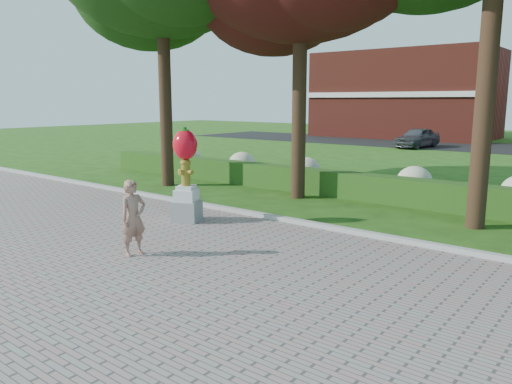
% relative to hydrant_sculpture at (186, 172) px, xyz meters
% --- Properties ---
extents(ground, '(100.00, 100.00, 0.00)m').
position_rel_hydrant_sculpture_xyz_m(ground, '(2.37, -1.51, -1.29)').
color(ground, '#244A12').
rests_on(ground, ground).
extents(walkway, '(40.00, 14.00, 0.04)m').
position_rel_hydrant_sculpture_xyz_m(walkway, '(2.37, -5.51, -1.27)').
color(walkway, gray).
rests_on(walkway, ground).
extents(curb, '(40.00, 0.18, 0.15)m').
position_rel_hydrant_sculpture_xyz_m(curb, '(2.37, 1.49, -1.21)').
color(curb, '#ADADA5').
rests_on(curb, ground).
extents(lawn_hedge, '(24.00, 0.70, 0.80)m').
position_rel_hydrant_sculpture_xyz_m(lawn_hedge, '(2.37, 5.49, -0.89)').
color(lawn_hedge, '#204614').
rests_on(lawn_hedge, ground).
extents(hydrangea_row, '(20.10, 1.10, 0.99)m').
position_rel_hydrant_sculpture_xyz_m(hydrangea_row, '(2.94, 6.49, -0.74)').
color(hydrangea_row, beige).
rests_on(hydrangea_row, ground).
extents(building_left, '(14.00, 8.00, 7.00)m').
position_rel_hydrant_sculpture_xyz_m(building_left, '(-7.63, 32.49, 2.21)').
color(building_left, maroon).
rests_on(building_left, ground).
extents(hydrant_sculpture, '(0.85, 0.85, 2.36)m').
position_rel_hydrant_sculpture_xyz_m(hydrant_sculpture, '(0.00, 0.00, 0.00)').
color(hydrant_sculpture, gray).
rests_on(hydrant_sculpture, walkway).
extents(woman, '(0.40, 0.57, 1.50)m').
position_rel_hydrant_sculpture_xyz_m(woman, '(1.27, -2.62, -0.50)').
color(woman, '#9E6F5A').
rests_on(woman, walkway).
extents(parked_car, '(2.06, 4.01, 1.31)m').
position_rel_hydrant_sculpture_xyz_m(parked_car, '(-3.02, 23.49, -0.62)').
color(parked_car, '#44464C').
rests_on(parked_car, street).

